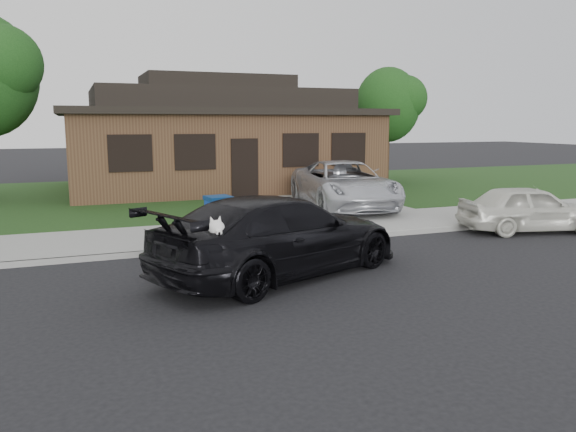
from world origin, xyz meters
name	(u,v)px	position (x,y,z in m)	size (l,w,h in m)	color
ground	(203,302)	(0.00, 0.00, 0.00)	(120.00, 120.00, 0.00)	black
sidewalk	(158,239)	(0.00, 5.00, 0.06)	(60.00, 3.00, 0.12)	gray
curb	(168,252)	(0.00, 3.50, 0.06)	(60.00, 0.12, 0.12)	gray
lawn	(127,198)	(0.00, 13.00, 0.07)	(60.00, 13.00, 0.13)	#193814
driveway	(306,200)	(6.00, 10.00, 0.07)	(4.50, 13.00, 0.14)	gray
sedan	(280,235)	(1.72, 1.08, 0.76)	(5.64, 3.99, 1.52)	black
minivan	(344,184)	(6.30, 7.54, 0.88)	(2.47, 5.35, 1.49)	silver
white_compact	(530,208)	(9.31, 2.71, 0.62)	(1.46, 3.64, 1.24)	silver
recycling_bin	(219,216)	(1.41, 4.53, 0.61)	(0.67, 0.67, 0.98)	#0E389E
house	(217,139)	(4.00, 15.00, 2.13)	(12.60, 8.60, 4.65)	#422B1C
tree_1	(391,104)	(12.14, 14.40, 3.71)	(3.15, 3.00, 5.25)	#332114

